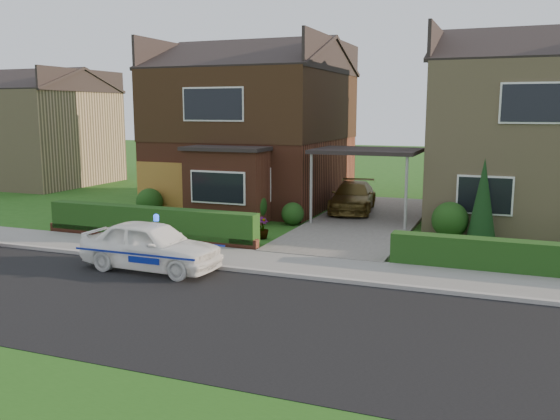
% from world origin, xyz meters
% --- Properties ---
extents(ground, '(120.00, 120.00, 0.00)m').
position_xyz_m(ground, '(0.00, 0.00, 0.00)').
color(ground, '#215015').
rests_on(ground, ground).
extents(road, '(60.00, 6.00, 0.02)m').
position_xyz_m(road, '(0.00, 0.00, 0.00)').
color(road, black).
rests_on(road, ground).
extents(kerb, '(60.00, 0.16, 0.12)m').
position_xyz_m(kerb, '(0.00, 3.05, 0.06)').
color(kerb, '#9E9993').
rests_on(kerb, ground).
extents(sidewalk, '(60.00, 2.00, 0.10)m').
position_xyz_m(sidewalk, '(0.00, 4.10, 0.05)').
color(sidewalk, slate).
rests_on(sidewalk, ground).
extents(driveway, '(3.80, 12.00, 0.12)m').
position_xyz_m(driveway, '(0.00, 11.00, 0.06)').
color(driveway, '#666059').
rests_on(driveway, ground).
extents(house_left, '(7.50, 9.53, 7.25)m').
position_xyz_m(house_left, '(-5.78, 13.90, 3.81)').
color(house_left, brown).
rests_on(house_left, ground).
extents(house_right, '(7.50, 8.06, 7.25)m').
position_xyz_m(house_right, '(5.80, 13.99, 3.66)').
color(house_right, tan).
rests_on(house_right, ground).
extents(carport_link, '(3.80, 3.00, 2.77)m').
position_xyz_m(carport_link, '(0.00, 10.95, 2.66)').
color(carport_link, black).
rests_on(carport_link, ground).
extents(garage_door, '(2.20, 0.10, 2.10)m').
position_xyz_m(garage_door, '(-8.25, 9.96, 1.05)').
color(garage_door, brown).
rests_on(garage_door, ground).
extents(dwarf_wall, '(7.70, 0.25, 0.36)m').
position_xyz_m(dwarf_wall, '(-5.80, 5.30, 0.18)').
color(dwarf_wall, brown).
rests_on(dwarf_wall, ground).
extents(hedge_left, '(7.50, 0.55, 0.90)m').
position_xyz_m(hedge_left, '(-5.80, 5.45, 0.00)').
color(hedge_left, '#183B12').
rests_on(hedge_left, ground).
extents(hedge_right, '(7.50, 0.55, 0.80)m').
position_xyz_m(hedge_right, '(5.80, 5.35, 0.00)').
color(hedge_right, '#183B12').
rests_on(hedge_right, ground).
extents(shrub_left_far, '(1.08, 1.08, 1.08)m').
position_xyz_m(shrub_left_far, '(-8.50, 9.50, 0.54)').
color(shrub_left_far, '#183B12').
rests_on(shrub_left_far, ground).
extents(shrub_left_mid, '(1.32, 1.32, 1.32)m').
position_xyz_m(shrub_left_mid, '(-4.00, 9.30, 0.66)').
color(shrub_left_mid, '#183B12').
rests_on(shrub_left_mid, ground).
extents(shrub_left_near, '(0.84, 0.84, 0.84)m').
position_xyz_m(shrub_left_near, '(-2.40, 9.60, 0.42)').
color(shrub_left_near, '#183B12').
rests_on(shrub_left_near, ground).
extents(shrub_right_near, '(1.20, 1.20, 1.20)m').
position_xyz_m(shrub_right_near, '(3.20, 9.40, 0.60)').
color(shrub_right_near, '#183B12').
rests_on(shrub_right_near, ground).
extents(conifer_a, '(0.90, 0.90, 2.60)m').
position_xyz_m(conifer_a, '(4.20, 9.20, 1.30)').
color(conifer_a, black).
rests_on(conifer_a, ground).
extents(neighbour_left, '(6.50, 7.00, 5.20)m').
position_xyz_m(neighbour_left, '(-20.00, 16.00, 2.60)').
color(neighbour_left, tan).
rests_on(neighbour_left, ground).
extents(police_car, '(3.52, 3.88, 1.47)m').
position_xyz_m(police_car, '(-3.75, 2.40, 0.65)').
color(police_car, white).
rests_on(police_car, ground).
extents(driveway_car, '(2.15, 4.20, 1.17)m').
position_xyz_m(driveway_car, '(-0.93, 12.72, 0.70)').
color(driveway_car, brown).
rests_on(driveway_car, driveway).
extents(potted_plant_a, '(0.41, 0.32, 0.68)m').
position_xyz_m(potted_plant_a, '(-9.00, 6.44, 0.34)').
color(potted_plant_a, gray).
rests_on(potted_plant_a, ground).
extents(potted_plant_b, '(0.53, 0.49, 0.78)m').
position_xyz_m(potted_plant_b, '(-2.50, 6.00, 0.39)').
color(potted_plant_b, gray).
rests_on(potted_plant_b, ground).
extents(potted_plant_c, '(0.54, 0.54, 0.71)m').
position_xyz_m(potted_plant_c, '(-2.50, 6.99, 0.36)').
color(potted_plant_c, gray).
rests_on(potted_plant_c, ground).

